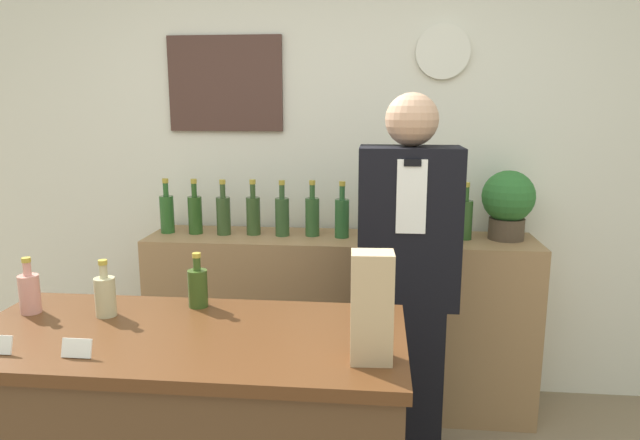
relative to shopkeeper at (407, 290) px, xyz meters
name	(u,v)px	position (x,y,z in m)	size (l,w,h in m)	color
back_wall	(329,161)	(-0.42, 0.80, 0.50)	(5.20, 0.09, 2.70)	silver
back_shelf	(339,322)	(-0.33, 0.53, -0.37)	(2.09, 0.43, 0.97)	#9E754C
shopkeeper	(407,290)	(0.00, 0.00, 0.00)	(0.44, 0.27, 1.73)	black
potted_plant	(508,202)	(0.54, 0.57, 0.31)	(0.27, 0.27, 0.37)	#4C3D2D
paper_bag	(372,307)	(-0.15, -0.92, 0.25)	(0.12, 0.10, 0.32)	tan
price_card_right	(77,348)	(-1.01, -0.98, 0.11)	(0.09, 0.02, 0.06)	white
counter_bottle_0	(29,292)	(-1.36, -0.65, 0.16)	(0.07, 0.07, 0.20)	tan
counter_bottle_1	(105,295)	(-1.08, -0.65, 0.16)	(0.07, 0.07, 0.20)	tan
counter_bottle_2	(198,287)	(-0.79, -0.53, 0.16)	(0.07, 0.07, 0.20)	#324A1A
shelf_bottle_0	(167,213)	(-1.30, 0.54, 0.23)	(0.08, 0.08, 0.30)	#285823
shelf_bottle_1	(195,213)	(-1.14, 0.54, 0.23)	(0.08, 0.08, 0.30)	#294F1E
shelf_bottle_2	(223,214)	(-0.97, 0.53, 0.23)	(0.08, 0.08, 0.30)	#324B25
shelf_bottle_3	(253,214)	(-0.81, 0.54, 0.23)	(0.08, 0.08, 0.30)	#314B24
shelf_bottle_4	(282,215)	(-0.65, 0.53, 0.23)	(0.08, 0.08, 0.30)	#2F4E28
shelf_bottle_5	(312,215)	(-0.49, 0.55, 0.23)	(0.08, 0.08, 0.30)	#2E562A
shelf_bottle_6	(342,217)	(-0.32, 0.52, 0.23)	(0.08, 0.08, 0.30)	#27572B
shelf_bottle_7	(372,217)	(-0.16, 0.53, 0.23)	(0.08, 0.08, 0.30)	#314B1E
shelf_bottle_8	(403,218)	(0.00, 0.52, 0.23)	(0.08, 0.08, 0.30)	#284B24
shelf_bottle_9	(434,219)	(0.16, 0.51, 0.23)	(0.08, 0.08, 0.30)	#2D4A20
shelf_bottle_10	(465,218)	(0.32, 0.55, 0.23)	(0.08, 0.08, 0.30)	#2A4F20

